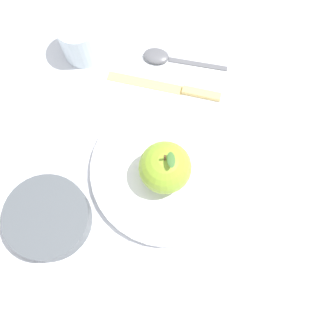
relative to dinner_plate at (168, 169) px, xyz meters
The scene contains 7 objects.
ground_plane 0.03m from the dinner_plate, 135.56° to the left, with size 2.40×2.40×0.00m, color silver.
dinner_plate is the anchor object (origin of this frame).
apple 0.05m from the dinner_plate, 84.57° to the right, with size 0.08×0.08×0.10m.
side_bowl 0.21m from the dinner_plate, 130.48° to the right, with size 0.14×0.14×0.04m.
cup 0.29m from the dinner_plate, 149.82° to the left, with size 0.07×0.07×0.08m.
knife 0.16m from the dinner_plate, 111.91° to the left, with size 0.21×0.06×0.01m.
spoon 0.22m from the dinner_plate, 117.66° to the left, with size 0.16×0.06×0.01m.
Camera 1 is at (0.11, -0.20, 0.67)m, focal length 43.79 mm.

